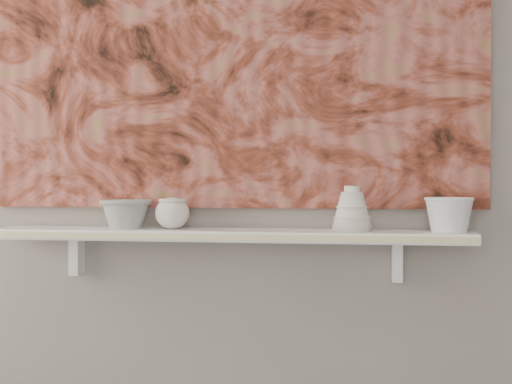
% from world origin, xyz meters
% --- Properties ---
extents(wall_back, '(3.60, 0.00, 3.60)m').
position_xyz_m(wall_back, '(0.00, 1.60, 1.35)').
color(wall_back, gray).
rests_on(wall_back, floor).
extents(shelf, '(1.40, 0.18, 0.03)m').
position_xyz_m(shelf, '(0.00, 1.51, 0.92)').
color(shelf, white).
rests_on(shelf, wall_back).
extents(shelf_stripe, '(1.40, 0.01, 0.02)m').
position_xyz_m(shelf_stripe, '(0.00, 1.41, 0.92)').
color(shelf_stripe, beige).
rests_on(shelf_stripe, shelf).
extents(bracket_left, '(0.03, 0.06, 0.12)m').
position_xyz_m(bracket_left, '(-0.49, 1.57, 0.84)').
color(bracket_left, white).
rests_on(bracket_left, wall_back).
extents(bracket_right, '(0.03, 0.06, 0.12)m').
position_xyz_m(bracket_right, '(0.49, 1.57, 0.84)').
color(bracket_right, white).
rests_on(bracket_right, wall_back).
extents(painting, '(1.50, 0.02, 1.10)m').
position_xyz_m(painting, '(0.00, 1.59, 1.54)').
color(painting, brown).
rests_on(painting, wall_back).
extents(house_motif, '(0.09, 0.00, 0.08)m').
position_xyz_m(house_motif, '(0.45, 1.57, 1.23)').
color(house_motif, black).
rests_on(house_motif, painting).
extents(bowl_grey, '(0.20, 0.20, 0.09)m').
position_xyz_m(bowl_grey, '(-0.31, 1.51, 0.97)').
color(bowl_grey, gray).
rests_on(bowl_grey, shelf).
extents(cup_cream, '(0.13, 0.13, 0.09)m').
position_xyz_m(cup_cream, '(-0.16, 1.51, 0.98)').
color(cup_cream, beige).
rests_on(cup_cream, shelf).
extents(bell_vessel, '(0.14, 0.14, 0.13)m').
position_xyz_m(bell_vessel, '(0.36, 1.51, 0.99)').
color(bell_vessel, silver).
rests_on(bell_vessel, shelf).
extents(bowl_white, '(0.17, 0.17, 0.10)m').
position_xyz_m(bowl_white, '(0.63, 1.51, 0.98)').
color(bowl_white, silver).
rests_on(bowl_white, shelf).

